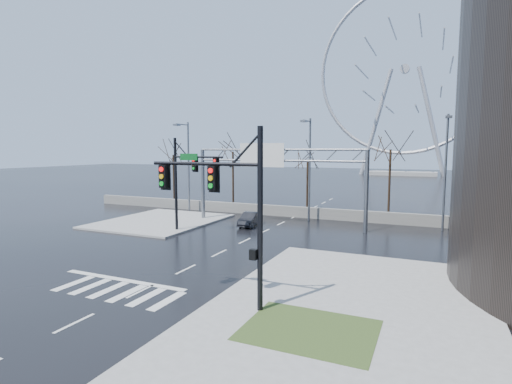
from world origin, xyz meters
The scene contains 18 objects.
ground centered at (0.00, 0.00, 0.00)m, with size 260.00×260.00×0.00m, color black.
sidewalk_right_ext centered at (10.00, 2.00, 0.07)m, with size 12.00×10.00×0.15m, color gray.
sidewalk_far centered at (-11.00, 12.00, 0.07)m, with size 10.00×12.00×0.15m, color gray.
grass_strip centered at (9.00, -5.00, 0.15)m, with size 5.00×4.00×0.02m, color #32431C.
barrier_wall centered at (0.00, 20.00, 0.55)m, with size 52.00×0.50×1.10m, color slate.
signal_mast_near centered at (5.14, -4.04, 4.87)m, with size 5.52×0.41×8.00m.
signal_mast_far centered at (-5.87, 8.96, 4.83)m, with size 4.72×0.41×8.00m.
sign_gantry centered at (-0.38, 14.96, 5.18)m, with size 16.36×0.40×7.60m.
streetlight_left centered at (-12.00, 18.16, 5.89)m, with size 0.50×2.55×10.00m.
streetlight_mid centered at (2.00, 18.16, 5.89)m, with size 0.50×2.55×10.00m.
streetlight_right centered at (14.00, 18.16, 5.89)m, with size 0.50×2.55×10.00m.
tree_far_left centered at (-18.00, 24.00, 5.57)m, with size 3.50×3.50×7.00m.
tree_left centered at (-9.00, 23.50, 5.98)m, with size 3.75×3.75×7.50m.
tree_center centered at (0.00, 24.50, 5.17)m, with size 3.25×3.25×6.50m.
tree_right centered at (9.00, 23.50, 6.22)m, with size 3.90×3.90×7.80m.
tree_far_right centered at (17.00, 24.00, 5.41)m, with size 3.40×3.40×6.80m.
ferris_wheel centered at (5.00, 95.00, 26.13)m, with size 45.00×6.00×50.91m.
car centered at (-2.24, 13.76, 0.61)m, with size 1.30×3.73×1.23m, color black.
Camera 1 is at (13.09, -19.19, 7.05)m, focal length 28.00 mm.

